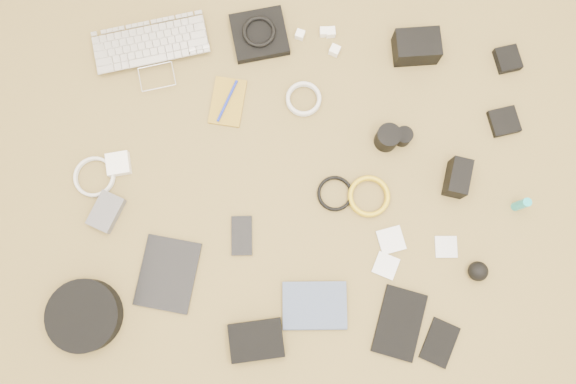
# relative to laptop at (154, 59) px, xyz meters

# --- Properties ---
(laptop) EXTENTS (0.42, 0.35, 0.03)m
(laptop) POSITION_rel_laptop_xyz_m (0.00, 0.00, 0.00)
(laptop) COLOR silver
(laptop) RESTS_ON ground
(headphone_pouch) EXTENTS (0.21, 0.20, 0.03)m
(headphone_pouch) POSITION_rel_laptop_xyz_m (0.33, 0.10, 0.00)
(headphone_pouch) COLOR black
(headphone_pouch) RESTS_ON ground
(headphones) EXTENTS (0.13, 0.13, 0.01)m
(headphones) POSITION_rel_laptop_xyz_m (0.33, 0.10, 0.02)
(headphones) COLOR black
(headphones) RESTS_ON headphone_pouch
(charger_a) EXTENTS (0.03, 0.03, 0.03)m
(charger_a) POSITION_rel_laptop_xyz_m (0.46, 0.11, -0.00)
(charger_a) COLOR white
(charger_a) RESTS_ON ground
(charger_b) EXTENTS (0.03, 0.03, 0.02)m
(charger_b) POSITION_rel_laptop_xyz_m (0.54, 0.13, -0.00)
(charger_b) COLOR white
(charger_b) RESTS_ON ground
(charger_c) EXTENTS (0.03, 0.03, 0.03)m
(charger_c) POSITION_rel_laptop_xyz_m (0.56, 0.13, -0.00)
(charger_c) COLOR white
(charger_c) RESTS_ON ground
(charger_d) EXTENTS (0.04, 0.04, 0.03)m
(charger_d) POSITION_rel_laptop_xyz_m (0.58, 0.06, -0.00)
(charger_d) COLOR white
(charger_d) RESTS_ON ground
(dslr_camera) EXTENTS (0.15, 0.11, 0.08)m
(dslr_camera) POSITION_rel_laptop_xyz_m (0.83, 0.08, 0.03)
(dslr_camera) COLOR black
(dslr_camera) RESTS_ON ground
(lens_pouch) EXTENTS (0.09, 0.10, 0.03)m
(lens_pouch) POSITION_rel_laptop_xyz_m (1.13, 0.07, -0.00)
(lens_pouch) COLOR black
(lens_pouch) RESTS_ON ground
(notebook_olive) EXTENTS (0.11, 0.16, 0.01)m
(notebook_olive) POSITION_rel_laptop_xyz_m (0.25, -0.13, -0.01)
(notebook_olive) COLOR olive
(notebook_olive) RESTS_ON ground
(pen_blue) EXTENTS (0.06, 0.14, 0.01)m
(pen_blue) POSITION_rel_laptop_xyz_m (0.25, -0.13, -0.00)
(pen_blue) COLOR #1422A3
(pen_blue) RESTS_ON notebook_olive
(cable_white_a) EXTENTS (0.15, 0.15, 0.01)m
(cable_white_a) POSITION_rel_laptop_xyz_m (0.49, -0.10, -0.01)
(cable_white_a) COLOR silver
(cable_white_a) RESTS_ON ground
(lens_a) EXTENTS (0.07, 0.07, 0.08)m
(lens_a) POSITION_rel_laptop_xyz_m (0.75, -0.22, 0.02)
(lens_a) COLOR black
(lens_a) RESTS_ON ground
(lens_b) EXTENTS (0.06, 0.06, 0.05)m
(lens_b) POSITION_rel_laptop_xyz_m (0.80, -0.21, 0.01)
(lens_b) COLOR black
(lens_b) RESTS_ON ground
(card_reader) EXTENTS (0.11, 0.11, 0.02)m
(card_reader) POSITION_rel_laptop_xyz_m (1.12, -0.14, -0.00)
(card_reader) COLOR black
(card_reader) RESTS_ON ground
(power_brick) EXTENTS (0.08, 0.08, 0.03)m
(power_brick) POSITION_rel_laptop_xyz_m (-0.07, -0.35, 0.00)
(power_brick) COLOR white
(power_brick) RESTS_ON ground
(cable_white_b) EXTENTS (0.17, 0.17, 0.01)m
(cable_white_b) POSITION_rel_laptop_xyz_m (-0.15, -0.39, -0.01)
(cable_white_b) COLOR silver
(cable_white_b) RESTS_ON ground
(cable_black) EXTENTS (0.11, 0.11, 0.01)m
(cable_black) POSITION_rel_laptop_xyz_m (0.60, -0.40, -0.01)
(cable_black) COLOR black
(cable_black) RESTS_ON ground
(cable_yellow) EXTENTS (0.13, 0.13, 0.01)m
(cable_yellow) POSITION_rel_laptop_xyz_m (0.70, -0.40, -0.01)
(cable_yellow) COLOR gold
(cable_yellow) RESTS_ON ground
(flash) EXTENTS (0.08, 0.12, 0.08)m
(flash) POSITION_rel_laptop_xyz_m (0.97, -0.34, 0.03)
(flash) COLOR black
(flash) RESTS_ON ground
(lens_cleaner) EXTENTS (0.03, 0.03, 0.09)m
(lens_cleaner) POSITION_rel_laptop_xyz_m (1.16, -0.41, 0.03)
(lens_cleaner) COLOR #1AA2AB
(lens_cleaner) RESTS_ON ground
(battery_charger) EXTENTS (0.11, 0.13, 0.03)m
(battery_charger) POSITION_rel_laptop_xyz_m (-0.09, -0.50, 0.00)
(battery_charger) COLOR #525256
(battery_charger) RESTS_ON ground
(tablet) EXTENTS (0.19, 0.23, 0.01)m
(tablet) POSITION_rel_laptop_xyz_m (0.11, -0.68, -0.01)
(tablet) COLOR black
(tablet) RESTS_ON ground
(phone) EXTENTS (0.07, 0.12, 0.01)m
(phone) POSITION_rel_laptop_xyz_m (0.32, -0.55, -0.01)
(phone) COLOR black
(phone) RESTS_ON ground
(filter_case_left) EXTENTS (0.09, 0.09, 0.01)m
(filter_case_left) POSITION_rel_laptop_xyz_m (0.78, -0.53, -0.01)
(filter_case_left) COLOR silver
(filter_case_left) RESTS_ON ground
(filter_case_mid) EXTENTS (0.09, 0.09, 0.01)m
(filter_case_mid) POSITION_rel_laptop_xyz_m (0.76, -0.61, -0.01)
(filter_case_mid) COLOR silver
(filter_case_mid) RESTS_ON ground
(filter_case_right) EXTENTS (0.07, 0.07, 0.01)m
(filter_case_right) POSITION_rel_laptop_xyz_m (0.94, -0.54, -0.01)
(filter_case_right) COLOR silver
(filter_case_right) RESTS_ON ground
(air_blower) EXTENTS (0.07, 0.07, 0.06)m
(air_blower) POSITION_rel_laptop_xyz_m (1.03, -0.61, 0.02)
(air_blower) COLOR black
(air_blower) RESTS_ON ground
(headphone_case) EXTENTS (0.22, 0.22, 0.06)m
(headphone_case) POSITION_rel_laptop_xyz_m (-0.12, -0.81, 0.01)
(headphone_case) COLOR black
(headphone_case) RESTS_ON ground
(drive_case) EXTENTS (0.17, 0.14, 0.04)m
(drive_case) POSITION_rel_laptop_xyz_m (0.39, -0.85, 0.01)
(drive_case) COLOR black
(drive_case) RESTS_ON ground
(paperback) EXTENTS (0.20, 0.15, 0.02)m
(paperback) POSITION_rel_laptop_xyz_m (0.56, -0.81, -0.01)
(paperback) COLOR #41506E
(paperback) RESTS_ON ground
(notebook_black_a) EXTENTS (0.16, 0.22, 0.01)m
(notebook_black_a) POSITION_rel_laptop_xyz_m (0.81, -0.78, -0.01)
(notebook_black_a) COLOR black
(notebook_black_a) RESTS_ON ground
(notebook_black_b) EXTENTS (0.12, 0.15, 0.01)m
(notebook_black_b) POSITION_rel_laptop_xyz_m (0.93, -0.83, -0.01)
(notebook_black_b) COLOR black
(notebook_black_b) RESTS_ON ground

